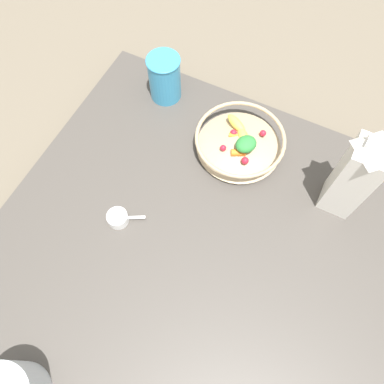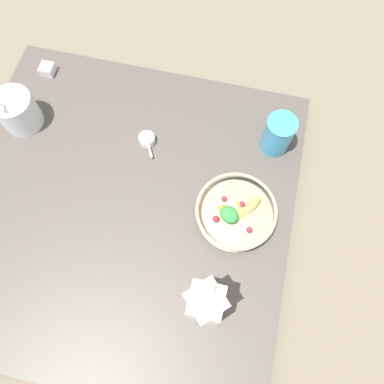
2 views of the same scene
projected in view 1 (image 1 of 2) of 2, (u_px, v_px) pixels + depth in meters
ground_plane at (199, 272)px, 0.90m from camera, size 6.00×6.00×0.00m
countertop at (199, 270)px, 0.88m from camera, size 1.01×1.01×0.05m
fruit_bowl at (240, 142)px, 0.97m from camera, size 0.23×0.23×0.08m
milk_carton at (357, 174)px, 0.81m from camera, size 0.08×0.08×0.27m
drinking_cup at (165, 77)px, 1.01m from camera, size 0.09×0.09×0.13m
measuring_scoop at (118, 218)px, 0.90m from camera, size 0.06×0.09×0.03m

